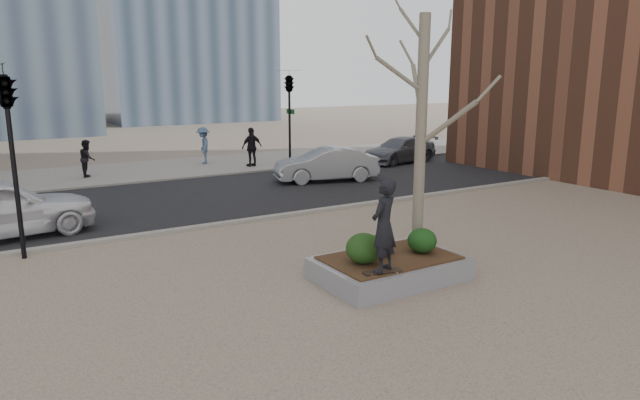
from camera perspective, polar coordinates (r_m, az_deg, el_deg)
ground at (r=11.74m, az=3.02°, el=-8.75°), size 120.00×120.00×0.00m
street at (r=20.46m, az=-12.95°, el=0.11°), size 60.00×8.00×0.02m
far_sidewalk at (r=27.09m, az=-17.69°, el=2.78°), size 60.00×6.00×0.02m
planter at (r=12.23m, az=6.94°, el=-6.84°), size 3.00×2.00×0.45m
planter_mulch at (r=12.15m, az=6.97°, el=-5.75°), size 2.70×1.70×0.04m
sycamore_tree at (r=12.44m, az=10.18°, el=10.15°), size 2.80×2.80×6.60m
shrub_left at (r=11.61m, az=4.39°, el=-4.84°), size 0.73×0.73×0.62m
shrub_middle at (r=12.19m, az=5.94°, el=-4.48°), size 0.52×0.52×0.44m
shrub_right at (r=12.46m, az=10.18°, el=-4.01°), size 0.63×0.63×0.53m
skateboard at (r=11.19m, az=6.28°, el=-7.24°), size 0.80×0.35×0.08m
skateboarder at (r=10.91m, az=6.40°, el=-2.53°), size 0.79×0.68×1.82m
car_silver at (r=23.21m, az=0.63°, el=3.59°), size 4.40×2.52×1.37m
car_third at (r=28.62m, az=7.98°, el=4.97°), size 4.44×2.37×1.23m
pedestrian_a at (r=26.13m, az=-22.25°, el=3.88°), size 0.73×0.86×1.57m
pedestrian_b at (r=28.40m, az=-11.59°, el=5.37°), size 0.97×1.30×1.79m
pedestrian_c at (r=27.20m, az=-6.83°, el=5.29°), size 1.13×0.60×1.84m
traffic_light_near at (r=14.78m, az=-28.30°, el=3.19°), size 0.60×2.48×4.50m
traffic_light_far at (r=26.91m, az=-3.06°, el=8.08°), size 0.60×2.48×4.50m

